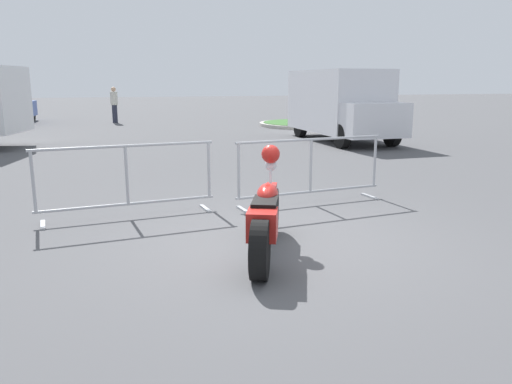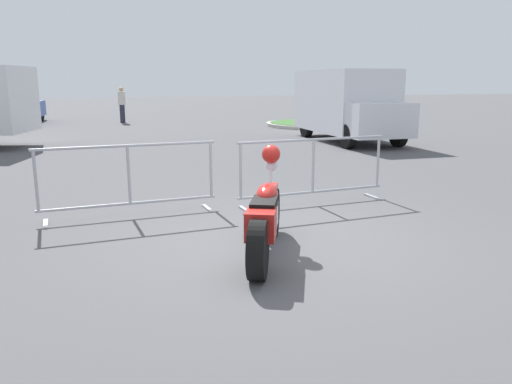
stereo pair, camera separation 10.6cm
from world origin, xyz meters
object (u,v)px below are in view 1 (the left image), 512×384
at_px(pedestrian, 114,103).
at_px(delivery_van, 341,103).
at_px(crowd_barrier_near, 127,180).
at_px(parked_car_blue, 8,107).
at_px(motorcycle, 266,216).
at_px(crowd_barrier_far, 311,170).

bearing_deg(pedestrian, delivery_van, -72.94).
xyz_separation_m(crowd_barrier_near, parked_car_blue, (-4.51, 18.42, 0.21)).
bearing_deg(delivery_van, parked_car_blue, -131.98).
xyz_separation_m(crowd_barrier_near, pedestrian, (0.24, 17.61, 0.36)).
distance_m(delivery_van, pedestrian, 11.99).
bearing_deg(motorcycle, crowd_barrier_far, -11.62).
bearing_deg(delivery_van, crowd_barrier_far, -29.40).
relative_size(crowd_barrier_near, delivery_van, 0.51).
bearing_deg(pedestrian, motorcycle, -105.41).
bearing_deg(pedestrian, crowd_barrier_far, -100.39).
distance_m(crowd_barrier_far, delivery_van, 9.08).
height_order(crowd_barrier_near, crowd_barrier_far, same).
distance_m(crowd_barrier_near, delivery_van, 10.77).
bearing_deg(crowd_barrier_far, delivery_van, 60.86).
height_order(parked_car_blue, pedestrian, pedestrian).
xyz_separation_m(delivery_van, parked_car_blue, (-11.79, 10.51, -0.47)).
relative_size(delivery_van, parked_car_blue, 1.10).
height_order(motorcycle, crowd_barrier_far, motorcycle).
distance_m(crowd_barrier_far, pedestrian, 17.81).
xyz_separation_m(crowd_barrier_near, crowd_barrier_far, (2.87, 0.00, 0.00)).
distance_m(crowd_barrier_near, crowd_barrier_far, 2.87).
xyz_separation_m(motorcycle, parked_car_blue, (-5.95, 20.52, 0.31)).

